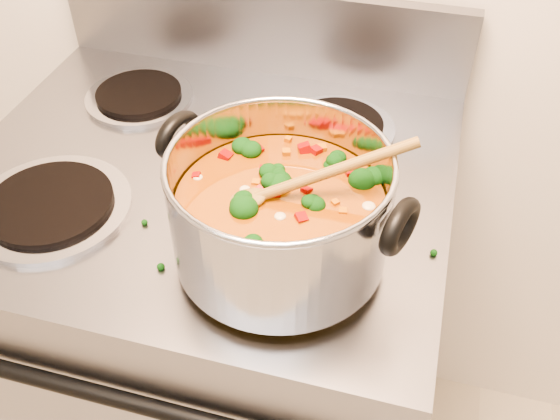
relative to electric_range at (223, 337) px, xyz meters
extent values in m
cube|color=gray|center=(0.00, 0.00, -0.01)|extent=(0.77, 0.66, 0.92)
cube|color=gray|center=(0.00, 0.31, 0.53)|extent=(0.77, 0.03, 0.16)
cylinder|color=black|center=(0.00, -0.35, 0.33)|extent=(0.65, 0.02, 0.02)
cylinder|color=#A5A5AD|center=(-0.18, -0.15, 0.46)|extent=(0.23, 0.23, 0.01)
cylinder|color=black|center=(-0.18, -0.15, 0.46)|extent=(0.18, 0.18, 0.01)
cylinder|color=#A5A5AD|center=(0.18, -0.15, 0.46)|extent=(0.23, 0.23, 0.01)
cylinder|color=black|center=(0.18, -0.15, 0.46)|extent=(0.18, 0.18, 0.01)
cylinder|color=#A5A5AD|center=(-0.18, 0.15, 0.46)|extent=(0.19, 0.19, 0.01)
cylinder|color=black|center=(-0.18, 0.15, 0.46)|extent=(0.15, 0.15, 0.01)
cylinder|color=#A5A5AD|center=(0.18, 0.15, 0.46)|extent=(0.19, 0.19, 0.01)
cylinder|color=black|center=(0.18, 0.15, 0.46)|extent=(0.15, 0.15, 0.01)
cylinder|color=#AAABB3|center=(0.17, -0.16, 0.54)|extent=(0.27, 0.27, 0.15)
torus|color=#AAABB3|center=(0.17, -0.16, 0.62)|extent=(0.28, 0.28, 0.01)
cylinder|color=#824E0B|center=(0.17, -0.16, 0.52)|extent=(0.26, 0.26, 0.09)
torus|color=black|center=(0.02, -0.11, 0.60)|extent=(0.04, 0.08, 0.08)
torus|color=black|center=(0.31, -0.21, 0.60)|extent=(0.04, 0.08, 0.08)
ellipsoid|color=black|center=(0.27, -0.13, 0.56)|extent=(0.04, 0.04, 0.03)
ellipsoid|color=black|center=(0.21, -0.10, 0.56)|extent=(0.04, 0.04, 0.03)
ellipsoid|color=black|center=(0.22, -0.16, 0.56)|extent=(0.04, 0.04, 0.03)
ellipsoid|color=black|center=(0.17, -0.19, 0.56)|extent=(0.04, 0.04, 0.03)
ellipsoid|color=black|center=(0.09, -0.18, 0.56)|extent=(0.04, 0.04, 0.03)
ellipsoid|color=black|center=(0.16, -0.28, 0.56)|extent=(0.04, 0.04, 0.03)
ellipsoid|color=black|center=(0.19, -0.17, 0.56)|extent=(0.04, 0.04, 0.03)
ellipsoid|color=black|center=(0.13, -0.21, 0.56)|extent=(0.04, 0.04, 0.03)
ellipsoid|color=black|center=(0.12, -0.24, 0.56)|extent=(0.04, 0.04, 0.03)
ellipsoid|color=#931005|center=(0.24, -0.17, 0.56)|extent=(0.01, 0.01, 0.01)
ellipsoid|color=#931005|center=(0.21, -0.18, 0.56)|extent=(0.01, 0.01, 0.01)
ellipsoid|color=#931005|center=(0.16, -0.17, 0.56)|extent=(0.01, 0.01, 0.01)
ellipsoid|color=#931005|center=(0.21, -0.17, 0.56)|extent=(0.01, 0.01, 0.01)
ellipsoid|color=#931005|center=(0.26, -0.13, 0.56)|extent=(0.01, 0.01, 0.01)
ellipsoid|color=#931005|center=(0.09, -0.15, 0.56)|extent=(0.01, 0.01, 0.01)
ellipsoid|color=#931005|center=(0.19, -0.14, 0.56)|extent=(0.01, 0.01, 0.01)
ellipsoid|color=#931005|center=(0.12, -0.15, 0.56)|extent=(0.01, 0.01, 0.01)
ellipsoid|color=#931005|center=(0.17, -0.21, 0.56)|extent=(0.01, 0.01, 0.01)
ellipsoid|color=#931005|center=(0.19, -0.15, 0.56)|extent=(0.01, 0.01, 0.01)
ellipsoid|color=#931005|center=(0.08, -0.16, 0.56)|extent=(0.01, 0.01, 0.01)
ellipsoid|color=#931005|center=(0.16, -0.05, 0.56)|extent=(0.01, 0.01, 0.01)
ellipsoid|color=#AC5809|center=(0.10, -0.13, 0.56)|extent=(0.01, 0.01, 0.01)
ellipsoid|color=#AC5809|center=(0.19, -0.12, 0.56)|extent=(0.01, 0.01, 0.01)
ellipsoid|color=#AC5809|center=(0.13, -0.10, 0.56)|extent=(0.01, 0.01, 0.01)
ellipsoid|color=#AC5809|center=(0.17, -0.22, 0.56)|extent=(0.01, 0.01, 0.01)
ellipsoid|color=#AC5809|center=(0.21, -0.22, 0.56)|extent=(0.01, 0.01, 0.01)
ellipsoid|color=#AC5809|center=(0.12, -0.06, 0.56)|extent=(0.01, 0.01, 0.01)
ellipsoid|color=#AC5809|center=(0.19, -0.13, 0.56)|extent=(0.01, 0.01, 0.01)
ellipsoid|color=#AC5809|center=(0.22, -0.18, 0.56)|extent=(0.01, 0.01, 0.01)
ellipsoid|color=#CAB48B|center=(0.14, -0.10, 0.56)|extent=(0.02, 0.02, 0.01)
ellipsoid|color=#CAB48B|center=(0.14, -0.07, 0.56)|extent=(0.02, 0.02, 0.01)
ellipsoid|color=#CAB48B|center=(0.24, -0.17, 0.56)|extent=(0.02, 0.02, 0.01)
ellipsoid|color=#CAB48B|center=(0.21, -0.06, 0.56)|extent=(0.02, 0.02, 0.01)
ellipsoid|color=#CAB48B|center=(0.13, -0.19, 0.56)|extent=(0.02, 0.02, 0.01)
ellipsoid|color=olive|center=(0.12, -0.18, 0.56)|extent=(0.07, 0.06, 0.04)
cylinder|color=olive|center=(0.22, -0.14, 0.60)|extent=(0.20, 0.09, 0.09)
ellipsoid|color=black|center=(0.34, -0.10, 0.46)|extent=(0.01, 0.01, 0.01)
ellipsoid|color=black|center=(0.22, -0.31, 0.46)|extent=(0.01, 0.01, 0.01)
ellipsoid|color=black|center=(0.01, -0.11, 0.46)|extent=(0.01, 0.01, 0.01)
ellipsoid|color=black|center=(0.18, -0.31, 0.46)|extent=(0.01, 0.01, 0.01)
ellipsoid|color=black|center=(0.12, 0.02, 0.46)|extent=(0.01, 0.01, 0.01)
camera|label=1|loc=(0.32, -0.71, 1.07)|focal=40.00mm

